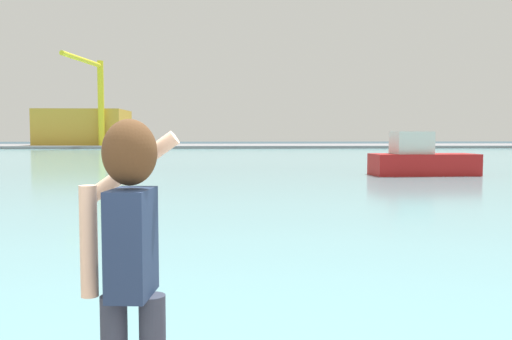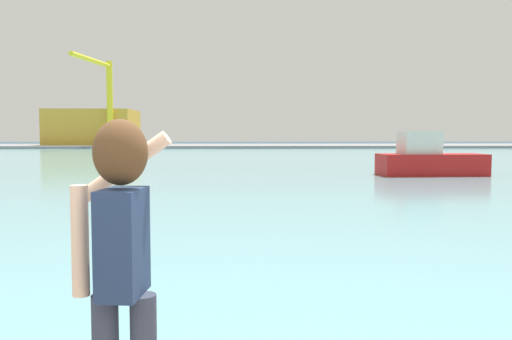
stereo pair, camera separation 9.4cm
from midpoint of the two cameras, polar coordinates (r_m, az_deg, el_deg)
ground_plane at (r=52.03m, az=-3.12°, el=1.32°), size 220.00×220.00×0.00m
harbor_water at (r=54.03m, az=-3.12°, el=1.43°), size 140.00×100.00×0.02m
far_shore_dock at (r=94.00m, az=-3.11°, el=2.61°), size 140.00×20.00×0.43m
person_photographer at (r=2.87m, az=-14.33°, el=-8.26°), size 0.53×0.56×1.74m
boat_moored at (r=31.19m, az=17.25°, el=1.06°), size 5.89×2.47×2.45m
warehouse_left at (r=97.87m, az=-18.03°, el=4.38°), size 14.43×11.82×6.10m
port_crane at (r=88.34m, az=-16.95°, el=8.26°), size 2.79×14.23×13.73m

